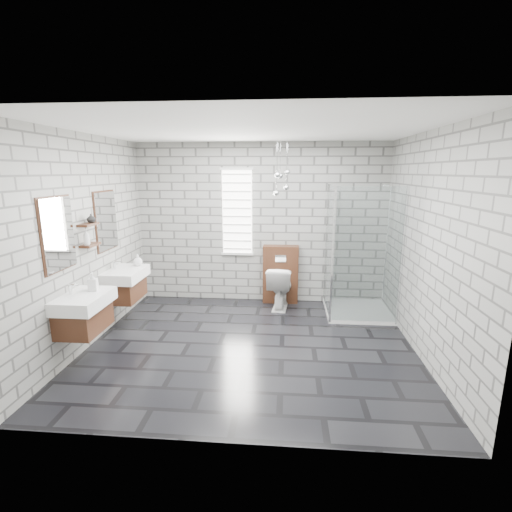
# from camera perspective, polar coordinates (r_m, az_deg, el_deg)

# --- Properties ---
(floor) EXTENTS (4.20, 3.60, 0.02)m
(floor) POSITION_cam_1_polar(r_m,az_deg,el_deg) (5.00, -0.84, -13.68)
(floor) COLOR black
(floor) RESTS_ON ground
(ceiling) EXTENTS (4.20, 3.60, 0.02)m
(ceiling) POSITION_cam_1_polar(r_m,az_deg,el_deg) (4.50, -0.97, 19.04)
(ceiling) COLOR white
(ceiling) RESTS_ON wall_back
(wall_back) EXTENTS (4.20, 0.02, 2.70)m
(wall_back) POSITION_cam_1_polar(r_m,az_deg,el_deg) (6.34, 0.73, 4.94)
(wall_back) COLOR gray
(wall_back) RESTS_ON floor
(wall_front) EXTENTS (4.20, 0.02, 2.70)m
(wall_front) POSITION_cam_1_polar(r_m,az_deg,el_deg) (2.82, -4.58, -5.32)
(wall_front) COLOR gray
(wall_front) RESTS_ON floor
(wall_left) EXTENTS (0.02, 3.60, 2.70)m
(wall_left) POSITION_cam_1_polar(r_m,az_deg,el_deg) (5.21, -24.69, 2.00)
(wall_left) COLOR gray
(wall_left) RESTS_ON floor
(wall_right) EXTENTS (0.02, 3.60, 2.70)m
(wall_right) POSITION_cam_1_polar(r_m,az_deg,el_deg) (4.83, 24.86, 1.21)
(wall_right) COLOR gray
(wall_right) RESTS_ON floor
(vanity_left) EXTENTS (0.47, 0.70, 1.57)m
(vanity_left) POSITION_cam_1_polar(r_m,az_deg,el_deg) (4.75, -25.35, -6.44)
(vanity_left) COLOR #492716
(vanity_left) RESTS_ON wall_left
(vanity_right) EXTENTS (0.47, 0.70, 1.57)m
(vanity_right) POSITION_cam_1_polar(r_m,az_deg,el_deg) (5.70, -19.80, -2.85)
(vanity_right) COLOR #492716
(vanity_right) RESTS_ON wall_left
(shelf_lower) EXTENTS (0.14, 0.30, 0.03)m
(shelf_lower) POSITION_cam_1_polar(r_m,az_deg,el_deg) (5.13, -24.15, 1.56)
(shelf_lower) COLOR #492716
(shelf_lower) RESTS_ON wall_left
(shelf_upper) EXTENTS (0.14, 0.30, 0.03)m
(shelf_upper) POSITION_cam_1_polar(r_m,az_deg,el_deg) (5.09, -24.42, 4.43)
(shelf_upper) COLOR #492716
(shelf_upper) RESTS_ON wall_left
(window) EXTENTS (0.56, 0.05, 1.48)m
(window) POSITION_cam_1_polar(r_m,az_deg,el_deg) (6.33, -2.92, 6.73)
(window) COLOR white
(window) RESTS_ON wall_back
(cistern_panel) EXTENTS (0.60, 0.20, 1.00)m
(cistern_panel) POSITION_cam_1_polar(r_m,az_deg,el_deg) (6.39, 3.79, -2.81)
(cistern_panel) COLOR #492716
(cistern_panel) RESTS_ON floor
(flush_plate) EXTENTS (0.18, 0.01, 0.12)m
(flush_plate) POSITION_cam_1_polar(r_m,az_deg,el_deg) (6.21, 3.81, -0.41)
(flush_plate) COLOR silver
(flush_plate) RESTS_ON cistern_panel
(shower_enclosure) EXTENTS (1.00, 1.00, 2.03)m
(shower_enclosure) POSITION_cam_1_polar(r_m,az_deg,el_deg) (5.99, 14.79, -4.29)
(shower_enclosure) COLOR white
(shower_enclosure) RESTS_ON floor
(pendant_cluster) EXTENTS (0.25, 0.21, 0.85)m
(pendant_cluster) POSITION_cam_1_polar(r_m,az_deg,el_deg) (5.82, 3.94, 11.56)
(pendant_cluster) COLOR silver
(pendant_cluster) RESTS_ON ceiling
(toilet) EXTENTS (0.46, 0.73, 0.71)m
(toilet) POSITION_cam_1_polar(r_m,az_deg,el_deg) (6.19, 3.72, -4.74)
(toilet) COLOR white
(toilet) RESTS_ON floor
(soap_bottle_a) EXTENTS (0.12, 0.12, 0.22)m
(soap_bottle_a) POSITION_cam_1_polar(r_m,az_deg,el_deg) (4.78, -23.83, -3.63)
(soap_bottle_a) COLOR #B2B2B2
(soap_bottle_a) RESTS_ON vanity_left
(soap_bottle_b) EXTENTS (0.17, 0.17, 0.17)m
(soap_bottle_b) POSITION_cam_1_polar(r_m,az_deg,el_deg) (5.80, -17.73, -0.61)
(soap_bottle_b) COLOR #B2B2B2
(soap_bottle_b) RESTS_ON vanity_right
(soap_bottle_c) EXTENTS (0.08, 0.08, 0.20)m
(soap_bottle_c) POSITION_cam_1_polar(r_m,az_deg,el_deg) (5.03, -24.65, 2.64)
(soap_bottle_c) COLOR #B2B2B2
(soap_bottle_c) RESTS_ON shelf_lower
(vase) EXTENTS (0.13, 0.13, 0.11)m
(vase) POSITION_cam_1_polar(r_m,az_deg,el_deg) (5.14, -24.03, 5.33)
(vase) COLOR #B2B2B2
(vase) RESTS_ON shelf_upper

